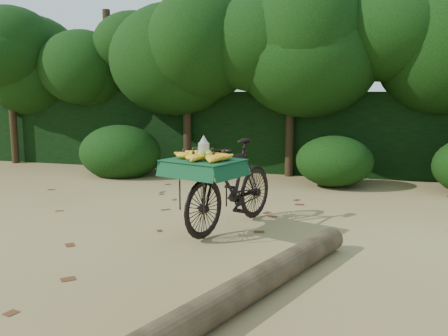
% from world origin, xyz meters
% --- Properties ---
extents(ground, '(80.00, 80.00, 0.00)m').
position_xyz_m(ground, '(0.00, 0.00, 0.00)').
color(ground, tan).
rests_on(ground, ground).
extents(vendor_bicycle, '(1.28, 2.05, 1.19)m').
position_xyz_m(vendor_bicycle, '(0.36, 1.10, 0.61)').
color(vendor_bicycle, black).
rests_on(vendor_bicycle, ground).
extents(fallen_log, '(1.51, 3.52, 0.26)m').
position_xyz_m(fallen_log, '(1.09, -1.12, 0.13)').
color(fallen_log, brown).
rests_on(fallen_log, ground).
extents(hedge_backdrop, '(26.00, 1.80, 1.80)m').
position_xyz_m(hedge_backdrop, '(0.00, 6.30, 0.90)').
color(hedge_backdrop, black).
rests_on(hedge_backdrop, ground).
extents(tree_row, '(14.50, 2.00, 4.00)m').
position_xyz_m(tree_row, '(-0.65, 5.50, 2.00)').
color(tree_row, black).
rests_on(tree_row, ground).
extents(bush_clumps, '(8.80, 1.70, 0.90)m').
position_xyz_m(bush_clumps, '(0.50, 4.30, 0.45)').
color(bush_clumps, black).
rests_on(bush_clumps, ground).
extents(leaf_litter, '(7.00, 7.30, 0.01)m').
position_xyz_m(leaf_litter, '(0.00, 0.65, 0.01)').
color(leaf_litter, '#522E15').
rests_on(leaf_litter, ground).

